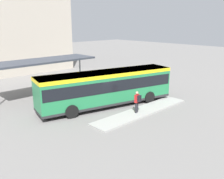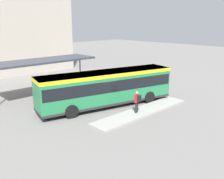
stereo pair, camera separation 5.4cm
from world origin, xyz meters
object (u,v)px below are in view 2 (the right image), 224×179
object	(u,v)px
pedestrian_waiting	(137,101)
bicycle_blue	(152,82)
bicycle_red	(148,81)
bicycle_white	(159,83)
city_bus	(107,86)

from	to	relation	value
pedestrian_waiting	bicycle_blue	world-z (taller)	pedestrian_waiting
pedestrian_waiting	bicycle_red	bearing A→B (deg)	-67.66
bicycle_red	pedestrian_waiting	bearing A→B (deg)	127.54
bicycle_red	bicycle_white	bearing A→B (deg)	-168.10
city_bus	pedestrian_waiting	bearing A→B (deg)	-69.84
pedestrian_waiting	bicycle_red	distance (m)	10.14
city_bus	bicycle_blue	size ratio (longest dim) A/B	7.35
city_bus	bicycle_white	xyz separation A→B (m)	(8.95, 1.10, -1.41)
pedestrian_waiting	bicycle_blue	xyz separation A→B (m)	(8.23, 4.94, -0.76)
city_bus	bicycle_white	world-z (taller)	city_bus
city_bus	pedestrian_waiting	size ratio (longest dim) A/B	7.02
bicycle_blue	bicycle_red	bearing A→B (deg)	-5.87
bicycle_white	bicycle_red	xyz separation A→B (m)	(-0.21, 1.44, -0.01)
city_bus	bicycle_white	size ratio (longest dim) A/B	7.08
city_bus	pedestrian_waiting	distance (m)	3.22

